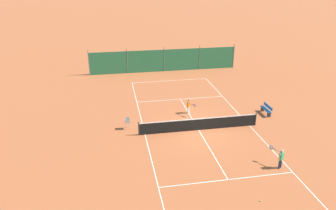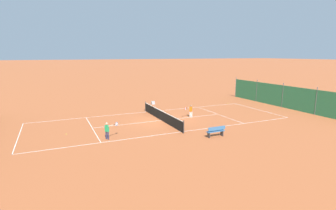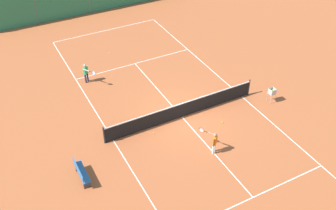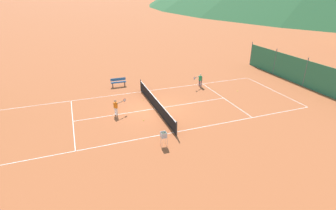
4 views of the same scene
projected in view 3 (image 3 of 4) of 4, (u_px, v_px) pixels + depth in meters
ground_plane at (182, 117)px, 21.89m from camera, size 600.00×600.00×0.00m
court_line_markings at (182, 117)px, 21.88m from camera, size 8.25×23.85×0.01m
tennis_net at (182, 110)px, 21.58m from camera, size 9.18×0.08×1.06m
player_far_service at (86, 72)px, 24.18m from camera, size 0.56×1.06×1.28m
player_near_baseline at (214, 141)px, 19.23m from camera, size 0.56×1.04×1.26m
tennis_ball_service_box at (109, 53)px, 27.46m from camera, size 0.07×0.07×0.07m
tennis_ball_near_corner at (154, 133)px, 20.76m from camera, size 0.07×0.07×0.07m
tennis_ball_by_net_right at (222, 122)px, 21.46m from camera, size 0.07×0.07×0.07m
ball_hopper at (272, 92)px, 22.63m from camera, size 0.36×0.36×0.89m
courtside_bench at (81, 172)px, 17.99m from camera, size 0.36×1.50×0.84m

